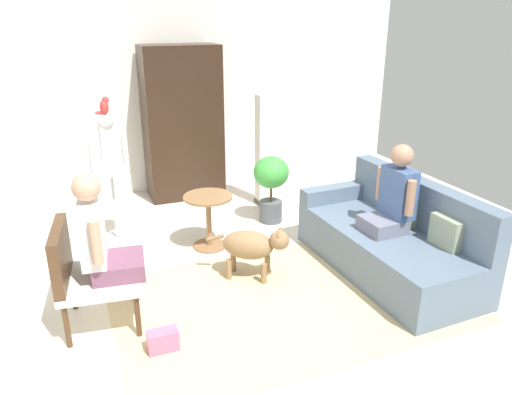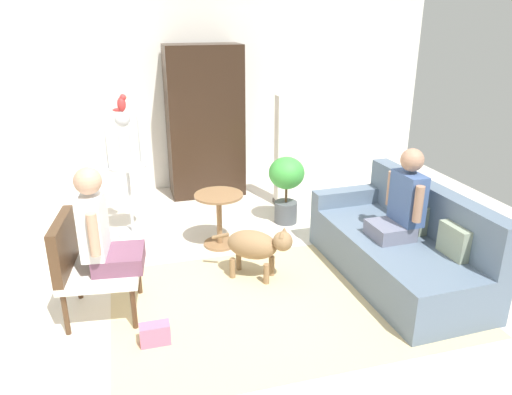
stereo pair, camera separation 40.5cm
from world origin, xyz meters
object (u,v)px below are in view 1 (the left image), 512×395
Objects in this scene: armchair at (83,270)px; bird_cage_stand at (111,177)px; person_on_armchair at (100,237)px; round_end_table at (209,216)px; armoire_cabinet at (183,123)px; handbag at (163,341)px; couch at (391,240)px; potted_plant at (271,181)px; parrot at (104,106)px; dog at (252,245)px; column_lamp at (264,151)px; person_on_couch at (394,196)px.

bird_cage_stand is at bearing 75.15° from armchair.
person_on_armchair is 1.60m from round_end_table.
armoire_cabinet is 8.81× the size of handbag.
person_on_armchair is at bearing 177.53° from couch.
person_on_armchair is 1.60m from bird_cage_stand.
potted_plant is at bearing 24.02° from round_end_table.
couch is 8.57× the size of handbag.
parrot reaches higher than armchair.
round_end_table is 2.59× the size of handbag.
person_on_armchair is 2.53m from potted_plant.
potted_plant is (2.24, 1.40, 0.01)m from armchair.
handbag is at bearing -58.47° from person_on_armchair.
potted_plant is at bearing 59.17° from dog.
armoire_cabinet is (1.51, 2.73, 0.51)m from armchair.
dog is 1.31m from handbag.
person_on_armchair is (-2.71, 0.12, 0.47)m from couch.
column_lamp is 0.71× the size of armoire_cabinet.
armchair is at bearing -147.99° from potted_plant.
column_lamp reaches higher than person_on_couch.
person_on_couch reaches higher than handbag.
armoire_cabinet reaches higher than person_on_couch.
handbag is (0.07, -2.13, -1.43)m from parrot.
armoire_cabinet is at bearing 140.28° from column_lamp.
parrot is 0.09× the size of armoire_cabinet.
person_on_armchair is at bearing 121.53° from handbag.
armchair is at bearing -105.15° from parrot.
round_end_table is at bearing 61.81° from handbag.
bird_cage_stand is (-0.92, 0.57, 0.38)m from round_end_table.
column_lamp reaches higher than bird_cage_stand.
handbag is at bearing -87.83° from bird_cage_stand.
dog is 2.62m from armoire_cabinet.
column_lamp reaches higher than round_end_table.
bird_cage_stand reaches higher than person_on_armchair.
person_on_couch is 1.40× the size of round_end_table.
person_on_couch is 3.19m from armoire_cabinet.
armoire_cabinet is (-0.73, 1.33, 0.50)m from potted_plant.
column_lamp is at bearing 39.87° from armchair.
person_on_couch reaches higher than potted_plant.
round_end_table is at bearing -136.62° from column_lamp.
person_on_couch is at bearing -15.58° from dog.
handbag is at bearing -107.05° from armoire_cabinet.
couch is at bearing -77.46° from column_lamp.
couch reaches higher than potted_plant.
person_on_armchair is 3.01m from column_lamp.
couch is 2.36× the size of person_on_couch.
person_on_couch reaches higher than couch.
armchair is 4.81× the size of parrot.
couch is 3.26m from armoire_cabinet.
round_end_table is (1.33, 1.00, -0.14)m from armchair.
armoire_cabinet is (-1.32, 2.89, 0.23)m from person_on_couch.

